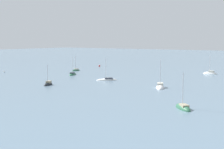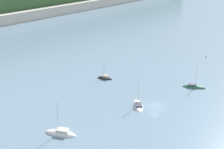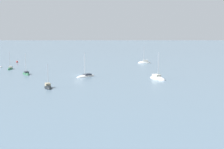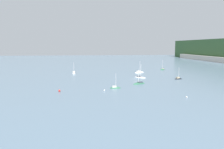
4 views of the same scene
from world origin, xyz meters
name	(u,v)px [view 1 (image 1 of 4)]	position (x,y,z in m)	size (l,w,h in m)	color
ground_plane	(106,79)	(0.00, 0.00, 0.00)	(600.00, 600.00, 0.00)	slate
sailboat_0	(76,70)	(27.01, -14.81, 0.12)	(1.61, 4.73, 7.25)	#2D6647
sailboat_1	(160,87)	(-24.96, 8.39, 0.11)	(5.29, 7.68, 9.01)	silver
sailboat_2	(183,108)	(-40.54, 30.18, 0.07)	(5.61, 5.63, 8.19)	#2D6647
sailboat_3	(73,75)	(17.68, -2.12, 0.08)	(4.60, 6.94, 7.71)	#2D6647
sailboat_4	(48,85)	(5.47, 22.59, 0.12)	(3.47, 5.19, 7.05)	black
sailboat_5	(107,80)	(-2.80, 3.42, 0.08)	(6.80, 6.71, 8.14)	white
sailboat_6	(210,74)	(-25.81, -35.12, 0.12)	(5.78, 2.09, 8.30)	white
mooring_buoy_0	(75,68)	(32.23, -19.89, 0.32)	(0.64, 0.64, 0.64)	white
mooring_buoy_1	(99,66)	(31.14, -37.60, 0.42)	(0.83, 0.83, 0.83)	red
mooring_buoy_2	(4,72)	(46.95, 7.66, 0.30)	(0.60, 0.60, 0.60)	white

